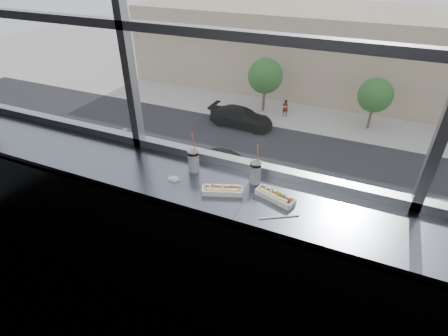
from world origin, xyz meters
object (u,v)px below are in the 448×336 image
at_px(hotdog_tray_left, 223,190).
at_px(soda_cup_left, 194,160).
at_px(car_far_a, 241,114).
at_px(pedestrian_c, 445,126).
at_px(car_near_a, 142,146).
at_px(tree_center, 375,95).
at_px(loose_straw, 279,217).
at_px(wrapper, 174,179).
at_px(car_near_b, 228,164).
at_px(hotdog_tray_right, 275,196).
at_px(tree_left, 265,76).
at_px(pedestrian_a, 285,106).
at_px(soda_cup_right, 255,171).

distance_m(hotdog_tray_left, soda_cup_left, 0.34).
bearing_deg(car_far_a, pedestrian_c, -72.98).
height_order(car_near_a, tree_center, tree_center).
distance_m(soda_cup_left, car_far_a, 28.00).
xyz_separation_m(loose_straw, wrapper, (-0.76, 0.09, 0.01)).
distance_m(wrapper, car_near_b, 20.70).
xyz_separation_m(hotdog_tray_right, wrapper, (-0.69, -0.07, -0.01)).
bearing_deg(car_far_a, wrapper, -158.79).
xyz_separation_m(soda_cup_left, loose_straw, (0.69, -0.25, -0.08)).
distance_m(wrapper, tree_center, 29.80).
bearing_deg(soda_cup_left, car_near_b, 112.15).
distance_m(hotdog_tray_right, car_far_a, 28.25).
bearing_deg(pedestrian_c, car_near_b, 42.26).
bearing_deg(loose_straw, wrapper, 143.36).
height_order(loose_straw, tree_left, loose_straw).
xyz_separation_m(pedestrian_c, pedestrian_a, (-12.92, -0.82, -0.21)).
bearing_deg(tree_center, soda_cup_right, -91.95).
xyz_separation_m(hotdog_tray_left, pedestrian_c, (6.78, 28.74, -10.93)).
relative_size(soda_cup_left, car_near_b, 0.04).
relative_size(hotdog_tray_right, soda_cup_right, 0.91).
distance_m(loose_straw, tree_center, 29.85).
bearing_deg(soda_cup_left, loose_straw, -19.65).
relative_size(wrapper, pedestrian_c, 0.04).
xyz_separation_m(hotdog_tray_right, car_near_b, (-7.20, 16.26, -10.94)).
bearing_deg(tree_left, car_far_a, -100.08).
xyz_separation_m(hotdog_tray_left, pedestrian_a, (-6.15, 27.92, -11.14)).
distance_m(tree_left, tree_center, 9.49).
relative_size(hotdog_tray_right, car_near_b, 0.04).
bearing_deg(tree_left, wrapper, -74.21).
distance_m(soda_cup_left, tree_center, 29.67).
distance_m(hotdog_tray_right, wrapper, 0.69).
bearing_deg(car_far_a, hotdog_tray_right, -157.31).
bearing_deg(loose_straw, car_near_a, 100.38).
distance_m(soda_cup_right, car_near_b, 20.75).
height_order(hotdog_tray_right, soda_cup_left, soda_cup_left).
bearing_deg(hotdog_tray_right, tree_center, 106.23).
distance_m(car_near_b, pedestrian_c, 18.45).
bearing_deg(tree_left, soda_cup_left, -74.00).
relative_size(hotdog_tray_left, car_far_a, 0.04).
height_order(hotdog_tray_left, pedestrian_c, hotdog_tray_left).
xyz_separation_m(soda_cup_right, pedestrian_a, (-6.29, 27.72, -11.20)).
height_order(soda_cup_right, car_near_b, soda_cup_right).
xyz_separation_m(wrapper, car_far_a, (-8.72, 24.34, -10.97)).
height_order(car_near_a, pedestrian_c, pedestrian_c).
bearing_deg(soda_cup_right, car_near_a, 130.62).
distance_m(hotdog_tray_left, wrapper, 0.36).
distance_m(car_near_a, tree_left, 13.33).
xyz_separation_m(wrapper, car_near_a, (-13.33, 16.34, -11.05)).
distance_m(hotdog_tray_left, car_near_b, 20.83).
distance_m(hotdog_tray_left, pedestrian_c, 31.49).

